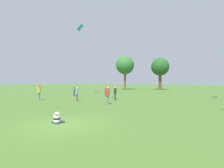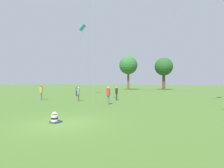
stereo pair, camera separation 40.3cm
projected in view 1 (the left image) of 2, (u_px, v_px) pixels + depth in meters
ground_plane at (65, 124)px, 9.23m from camera, size 300.00×300.00×0.00m
seated_toddler at (57, 119)px, 9.37m from camera, size 0.48×0.58×0.60m
person_standing_0 at (115, 92)px, 21.35m from camera, size 0.33×0.33×1.67m
person_standing_1 at (106, 91)px, 27.26m from camera, size 0.41×0.41×1.55m
person_standing_2 at (77, 93)px, 20.51m from camera, size 0.41×0.41×1.65m
person_standing_3 at (39, 91)px, 21.46m from camera, size 0.53×0.53×1.86m
person_standing_4 at (74, 90)px, 27.94m from camera, size 0.53×0.53×1.67m
person_standing_7 at (108, 94)px, 17.38m from camera, size 0.47×0.47×1.78m
kite_0 at (80, 29)px, 31.18m from camera, size 1.22×1.49×12.51m
kite_1 at (224, 47)px, 22.07m from camera, size 0.80×1.38×7.40m
distant_tree_0 at (125, 65)px, 53.12m from camera, size 5.53×5.53×10.21m
distant_tree_1 at (160, 67)px, 52.61m from camera, size 5.38×5.38×9.62m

